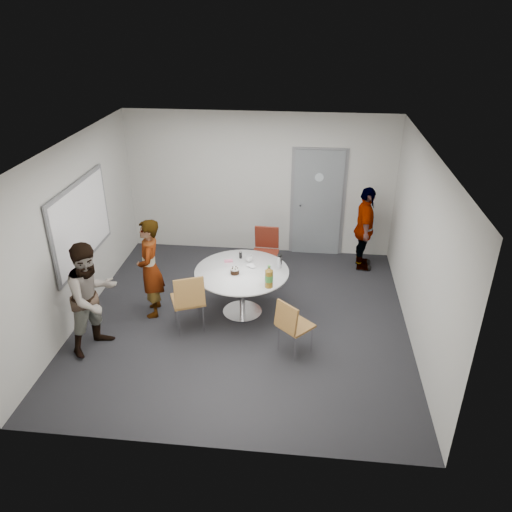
# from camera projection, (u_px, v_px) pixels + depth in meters

# --- Properties ---
(floor) EXTENTS (5.00, 5.00, 0.00)m
(floor) POSITION_uv_depth(u_px,v_px,m) (243.00, 320.00, 7.74)
(floor) COLOR black
(floor) RESTS_ON ground
(ceiling) EXTENTS (5.00, 5.00, 0.00)m
(ceiling) POSITION_uv_depth(u_px,v_px,m) (240.00, 148.00, 6.51)
(ceiling) COLOR silver
(ceiling) RESTS_ON wall_back
(wall_back) EXTENTS (5.00, 0.00, 5.00)m
(wall_back) POSITION_uv_depth(u_px,v_px,m) (260.00, 185.00, 9.34)
(wall_back) COLOR #BCBAB2
(wall_back) RESTS_ON floor
(wall_left) EXTENTS (0.00, 5.00, 5.00)m
(wall_left) POSITION_uv_depth(u_px,v_px,m) (74.00, 234.00, 7.36)
(wall_left) COLOR #BCBAB2
(wall_left) RESTS_ON floor
(wall_right) EXTENTS (0.00, 5.00, 5.00)m
(wall_right) POSITION_uv_depth(u_px,v_px,m) (421.00, 250.00, 6.88)
(wall_right) COLOR #BCBAB2
(wall_right) RESTS_ON floor
(wall_front) EXTENTS (5.00, 0.00, 5.00)m
(wall_front) POSITION_uv_depth(u_px,v_px,m) (208.00, 350.00, 4.91)
(wall_front) COLOR #BCBAB2
(wall_front) RESTS_ON floor
(door) EXTENTS (1.02, 0.17, 2.12)m
(door) POSITION_uv_depth(u_px,v_px,m) (318.00, 203.00, 9.36)
(door) COLOR slate
(door) RESTS_ON wall_back
(whiteboard) EXTENTS (0.04, 1.90, 1.25)m
(whiteboard) POSITION_uv_depth(u_px,v_px,m) (81.00, 222.00, 7.49)
(whiteboard) COLOR slate
(whiteboard) RESTS_ON wall_left
(table) EXTENTS (1.44, 1.44, 1.10)m
(table) POSITION_uv_depth(u_px,v_px,m) (244.00, 277.00, 7.62)
(table) COLOR white
(table) RESTS_ON floor
(chair_near_left) EXTENTS (0.60, 0.63, 0.95)m
(chair_near_left) POSITION_uv_depth(u_px,v_px,m) (189.00, 298.00, 7.22)
(chair_near_left) COLOR brown
(chair_near_left) RESTS_ON floor
(chair_near_right) EXTENTS (0.59, 0.59, 0.85)m
(chair_near_right) POSITION_uv_depth(u_px,v_px,m) (292.00, 323.00, 6.78)
(chair_near_right) COLOR brown
(chair_near_right) RESTS_ON floor
(chair_far) EXTENTS (0.46, 0.50, 0.92)m
(chair_far) POSITION_uv_depth(u_px,v_px,m) (266.00, 248.00, 8.73)
(chair_far) COLOR #5D1E12
(chair_far) RESTS_ON floor
(person_main) EXTENTS (0.49, 0.64, 1.58)m
(person_main) POSITION_uv_depth(u_px,v_px,m) (150.00, 269.00, 7.58)
(person_main) COLOR #A5C6EA
(person_main) RESTS_ON floor
(person_left) EXTENTS (0.93, 0.99, 1.63)m
(person_left) POSITION_uv_depth(u_px,v_px,m) (92.00, 297.00, 6.80)
(person_left) COLOR white
(person_left) RESTS_ON floor
(person_right) EXTENTS (0.40, 0.92, 1.55)m
(person_right) POSITION_uv_depth(u_px,v_px,m) (365.00, 229.00, 8.92)
(person_right) COLOR black
(person_right) RESTS_ON floor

